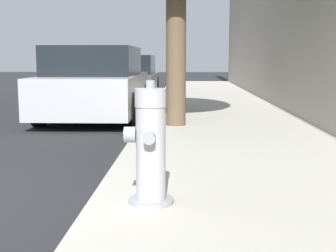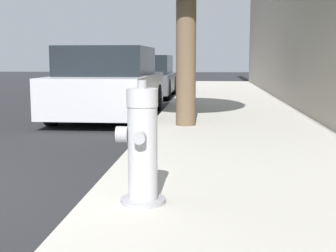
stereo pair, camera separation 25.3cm
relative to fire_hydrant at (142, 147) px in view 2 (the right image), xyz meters
The scene contains 4 objects.
sidewalk_slab 1.10m from the fire_hydrant, ahead, with size 2.96×40.00×0.13m.
fire_hydrant is the anchor object (origin of this frame).
parked_car_near 6.47m from the fire_hydrant, 104.31° to the left, with size 1.88×4.30×1.49m.
parked_car_mid 11.77m from the fire_hydrant, 97.71° to the left, with size 1.84×3.90×1.36m.
Camera 2 is at (3.13, -3.62, 1.25)m, focal length 50.00 mm.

